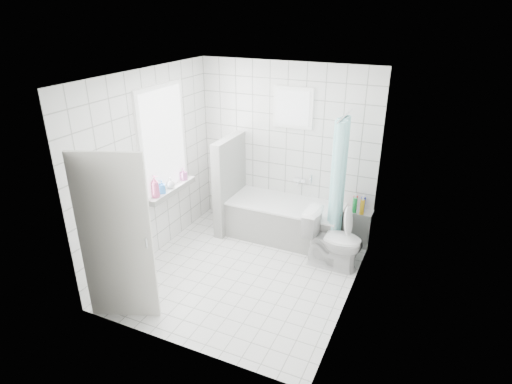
% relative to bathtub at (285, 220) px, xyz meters
% --- Properties ---
extents(ground, '(3.00, 3.00, 0.00)m').
position_rel_bathtub_xyz_m(ground, '(-0.16, -1.12, -0.29)').
color(ground, white).
rests_on(ground, ground).
extents(ceiling, '(3.00, 3.00, 0.00)m').
position_rel_bathtub_xyz_m(ceiling, '(-0.16, -1.12, 2.31)').
color(ceiling, white).
rests_on(ceiling, ground).
extents(wall_back, '(2.80, 0.02, 2.60)m').
position_rel_bathtub_xyz_m(wall_back, '(-0.16, 0.38, 1.01)').
color(wall_back, white).
rests_on(wall_back, ground).
extents(wall_front, '(2.80, 0.02, 2.60)m').
position_rel_bathtub_xyz_m(wall_front, '(-0.16, -2.62, 1.01)').
color(wall_front, white).
rests_on(wall_front, ground).
extents(wall_left, '(0.02, 3.00, 2.60)m').
position_rel_bathtub_xyz_m(wall_left, '(-1.56, -1.12, 1.01)').
color(wall_left, white).
rests_on(wall_left, ground).
extents(wall_right, '(0.02, 3.00, 2.60)m').
position_rel_bathtub_xyz_m(wall_right, '(1.24, -1.12, 1.01)').
color(wall_right, white).
rests_on(wall_right, ground).
extents(window_left, '(0.01, 0.90, 1.40)m').
position_rel_bathtub_xyz_m(window_left, '(-1.51, -0.82, 1.31)').
color(window_left, white).
rests_on(window_left, wall_left).
extents(window_back, '(0.50, 0.01, 0.50)m').
position_rel_bathtub_xyz_m(window_back, '(-0.06, 0.33, 1.66)').
color(window_back, white).
rests_on(window_back, wall_back).
extents(window_sill, '(0.18, 1.02, 0.08)m').
position_rel_bathtub_xyz_m(window_sill, '(-1.47, -0.82, 0.57)').
color(window_sill, white).
rests_on(window_sill, wall_left).
extents(door, '(0.76, 0.33, 2.00)m').
position_rel_bathtub_xyz_m(door, '(-1.03, -2.46, 0.71)').
color(door, silver).
rests_on(door, ground).
extents(bathtub, '(1.71, 0.77, 0.58)m').
position_rel_bathtub_xyz_m(bathtub, '(0.00, 0.00, 0.00)').
color(bathtub, white).
rests_on(bathtub, ground).
extents(partition_wall, '(0.15, 0.85, 1.50)m').
position_rel_bathtub_xyz_m(partition_wall, '(-0.92, -0.05, 0.46)').
color(partition_wall, white).
rests_on(partition_wall, ground).
extents(tiled_ledge, '(0.40, 0.24, 0.55)m').
position_rel_bathtub_xyz_m(tiled_ledge, '(1.05, 0.25, -0.02)').
color(tiled_ledge, white).
rests_on(tiled_ledge, ground).
extents(toilet, '(0.80, 0.46, 0.81)m').
position_rel_bathtub_xyz_m(toilet, '(0.87, -0.47, 0.12)').
color(toilet, white).
rests_on(toilet, ground).
extents(curtain_rod, '(0.02, 0.80, 0.02)m').
position_rel_bathtub_xyz_m(curtain_rod, '(0.79, -0.02, 1.71)').
color(curtain_rod, silver).
rests_on(curtain_rod, wall_back).
extents(shower_curtain, '(0.14, 0.48, 1.78)m').
position_rel_bathtub_xyz_m(shower_curtain, '(0.79, -0.16, 0.81)').
color(shower_curtain, '#48D4D0').
rests_on(shower_curtain, curtain_rod).
extents(tub_faucet, '(0.18, 0.06, 0.06)m').
position_rel_bathtub_xyz_m(tub_faucet, '(0.10, 0.33, 0.56)').
color(tub_faucet, silver).
rests_on(tub_faucet, wall_back).
extents(sill_bottles, '(0.17, 0.80, 0.32)m').
position_rel_bathtub_xyz_m(sill_bottles, '(-1.46, -0.99, 0.73)').
color(sill_bottles, silver).
rests_on(sill_bottles, window_sill).
extents(ledge_bottles, '(0.19, 0.19, 0.23)m').
position_rel_bathtub_xyz_m(ledge_bottles, '(1.05, 0.23, 0.37)').
color(ledge_bottles, '#1923C8').
rests_on(ledge_bottles, tiled_ledge).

